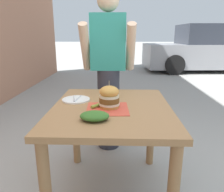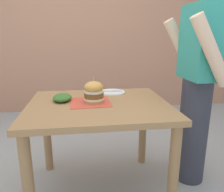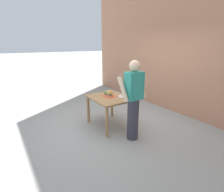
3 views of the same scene
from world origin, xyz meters
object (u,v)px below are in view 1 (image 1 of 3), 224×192
side_salad (95,116)px  diner_across_table (108,71)px  sandwich (109,97)px  patio_table (112,122)px  side_plate_with_forks (76,100)px  parked_car_near_curb (206,50)px  pickle_spear (96,106)px

side_salad → diner_across_table: 1.07m
sandwich → side_salad: bearing=-108.4°
patio_table → diner_across_table: bearing=94.5°
diner_across_table → side_plate_with_forks: bearing=-108.9°
side_plate_with_forks → diner_across_table: 0.71m
side_salad → side_plate_with_forks: bearing=115.3°
side_plate_with_forks → parked_car_near_curb: bearing=61.7°
pickle_spear → parked_car_near_curb: bearing=63.7°
side_salad → diner_across_table: size_ratio=0.11×
patio_table → sandwich: (-0.02, -0.03, 0.21)m
patio_table → pickle_spear: pickle_spear is taller
patio_table → side_salad: size_ratio=5.69×
patio_table → parked_car_near_curb: size_ratio=0.24×
patio_table → side_plate_with_forks: bearing=153.9°
patio_table → diner_across_table: (-0.06, 0.80, 0.26)m
parked_car_near_curb → patio_table: bearing=-115.7°
parked_car_near_curb → side_salad: bearing=-115.5°
side_plate_with_forks → side_salad: 0.45m
diner_across_table → parked_car_near_curb: diner_across_table is taller
diner_across_table → side_salad: bearing=-91.7°
pickle_spear → diner_across_table: bearing=86.8°
sandwich → side_plate_with_forks: sandwich is taller
side_plate_with_forks → side_salad: (0.19, -0.41, 0.02)m
side_plate_with_forks → diner_across_table: diner_across_table is taller
diner_across_table → pickle_spear: bearing=-93.2°
side_salad → patio_table: bearing=70.8°
pickle_spear → parked_car_near_curb: size_ratio=0.02×
patio_table → pickle_spear: size_ratio=11.68×
diner_across_table → parked_car_near_curb: (3.19, 5.70, -0.16)m
side_plate_with_forks → diner_across_table: size_ratio=0.13×
sandwich → diner_across_table: (-0.05, 0.83, 0.05)m
patio_table → side_plate_with_forks: 0.35m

